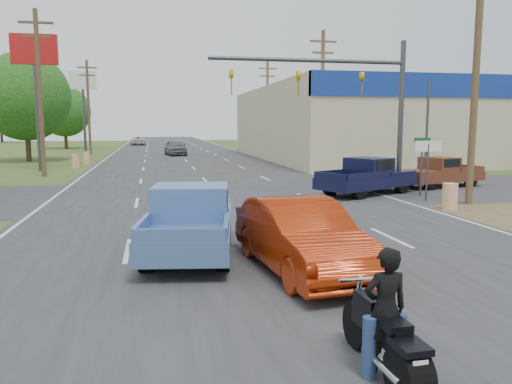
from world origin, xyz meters
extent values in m
cube|color=#2D2D30|center=(0.00, 40.00, 0.01)|extent=(15.00, 180.00, 0.02)
cube|color=#2D2D30|center=(0.00, 18.00, 0.01)|extent=(120.00, 10.00, 0.02)
cube|color=#B7A88C|center=(32.00, 40.00, 3.30)|extent=(50.00, 28.00, 6.60)
cylinder|color=#4C3823|center=(9.50, 13.00, 5.00)|extent=(0.28, 0.28, 10.00)
cylinder|color=#4C3823|center=(9.50, 31.00, 5.00)|extent=(0.28, 0.28, 10.00)
cube|color=#4C3823|center=(9.50, 31.00, 9.20)|extent=(2.00, 0.14, 0.14)
cube|color=#4C3823|center=(9.50, 31.00, 8.40)|extent=(1.60, 0.14, 0.14)
cylinder|color=#4C3823|center=(9.50, 49.00, 5.00)|extent=(0.28, 0.28, 10.00)
cube|color=#4C3823|center=(9.50, 49.00, 9.20)|extent=(2.00, 0.14, 0.14)
cube|color=#4C3823|center=(9.50, 49.00, 8.40)|extent=(1.60, 0.14, 0.14)
cylinder|color=#4C3823|center=(-9.50, 28.00, 5.00)|extent=(0.28, 0.28, 10.00)
cube|color=#4C3823|center=(-9.50, 28.00, 9.20)|extent=(2.00, 0.14, 0.14)
cube|color=#4C3823|center=(-9.50, 28.00, 8.40)|extent=(1.60, 0.14, 0.14)
cylinder|color=#4C3823|center=(-9.50, 52.00, 5.00)|extent=(0.28, 0.28, 10.00)
cube|color=#4C3823|center=(-9.50, 52.00, 9.20)|extent=(2.00, 0.14, 0.14)
cube|color=#4C3823|center=(-9.50, 52.00, 8.40)|extent=(1.60, 0.14, 0.14)
cylinder|color=#422D19|center=(-13.50, 42.00, 1.62)|extent=(0.44, 0.44, 3.24)
sphere|color=#1A4313|center=(-13.50, 42.00, 5.58)|extent=(7.56, 7.56, 7.56)
cylinder|color=#422D19|center=(-14.20, 66.00, 1.44)|extent=(0.44, 0.44, 2.88)
sphere|color=#1A4313|center=(-14.20, 66.00, 4.96)|extent=(6.72, 6.72, 6.72)
cylinder|color=#422D19|center=(55.00, 70.00, 1.80)|extent=(0.44, 0.44, 3.60)
sphere|color=#1A4313|center=(55.00, 70.00, 6.20)|extent=(8.40, 8.40, 8.40)
cylinder|color=#422D19|center=(30.00, 95.00, 1.71)|extent=(0.44, 0.44, 3.42)
sphere|color=#1A4313|center=(30.00, 95.00, 5.89)|extent=(7.98, 7.98, 7.98)
cylinder|color=#422D19|center=(-30.00, 95.00, 1.89)|extent=(0.44, 0.44, 3.78)
sphere|color=#1A4313|center=(-30.00, 95.00, 6.51)|extent=(8.82, 8.82, 8.82)
cylinder|color=orange|center=(8.00, 12.00, 0.50)|extent=(0.56, 0.56, 1.00)
cylinder|color=orange|center=(8.40, 20.50, 0.50)|extent=(0.56, 0.56, 1.00)
cylinder|color=orange|center=(-8.50, 34.00, 0.50)|extent=(0.56, 0.56, 1.00)
cylinder|color=orange|center=(-8.20, 38.00, 0.50)|extent=(0.56, 0.56, 1.00)
cylinder|color=#3F3F44|center=(-10.50, 32.00, 4.50)|extent=(0.30, 0.30, 9.00)
cube|color=#B21414|center=(-10.50, 32.00, 8.20)|extent=(3.00, 0.35, 2.00)
cylinder|color=#3F3F44|center=(-10.50, 56.00, 4.50)|extent=(0.30, 0.30, 9.00)
cube|color=white|center=(-10.50, 56.00, 8.20)|extent=(3.00, 0.35, 2.00)
cylinder|color=#3F3F44|center=(8.20, 14.00, 1.20)|extent=(0.08, 0.08, 2.40)
cube|color=white|center=(8.20, 14.00, 2.30)|extent=(1.20, 0.05, 0.45)
cylinder|color=#3F3F44|center=(8.80, 15.50, 1.20)|extent=(0.08, 0.08, 2.40)
cube|color=#0C591E|center=(8.80, 15.50, 2.50)|extent=(0.80, 0.04, 0.22)
cylinder|color=#3F3F44|center=(8.50, 17.00, 3.50)|extent=(0.24, 0.24, 7.00)
cylinder|color=#3F3F44|center=(4.00, 17.00, 6.00)|extent=(9.00, 0.18, 0.18)
imported|color=gold|center=(6.50, 17.00, 5.55)|extent=(0.18, 0.40, 1.10)
imported|color=gold|center=(3.50, 17.00, 5.55)|extent=(0.18, 0.40, 1.10)
imported|color=gold|center=(0.50, 17.00, 5.55)|extent=(0.18, 0.40, 1.10)
imported|color=#952206|center=(0.17, 5.43, 0.78)|extent=(2.14, 4.89, 1.56)
cylinder|color=black|center=(-0.11, 0.22, 0.33)|extent=(0.34, 0.68, 0.67)
cylinder|color=black|center=(-0.14, 1.69, 0.33)|extent=(0.13, 0.67, 0.67)
cube|color=black|center=(-0.13, 0.98, 0.63)|extent=(0.25, 1.22, 0.30)
cube|color=black|center=(-0.13, 1.23, 0.83)|extent=(0.27, 0.56, 0.22)
cube|color=black|center=(-0.12, 0.67, 0.79)|extent=(0.32, 0.56, 0.10)
cylinder|color=white|center=(-0.14, 1.53, 1.06)|extent=(0.66, 0.06, 0.05)
cube|color=white|center=(-0.11, -0.01, 0.56)|extent=(0.18, 0.02, 0.12)
imported|color=black|center=(-0.12, 0.83, 0.79)|extent=(0.59, 0.39, 1.59)
cylinder|color=black|center=(-2.61, 9.15, 0.39)|extent=(0.42, 0.82, 0.79)
cylinder|color=black|center=(-0.98, 8.88, 0.39)|extent=(0.42, 0.82, 0.79)
cylinder|color=black|center=(-3.10, 6.11, 0.39)|extent=(0.42, 0.82, 0.79)
cylinder|color=black|center=(-1.47, 5.85, 0.39)|extent=(0.42, 0.82, 0.79)
cube|color=#4E6DA7|center=(-2.04, 7.50, 0.61)|extent=(2.76, 5.37, 0.51)
cube|color=#4E6DA7|center=(-1.79, 9.01, 0.94)|extent=(2.16, 2.22, 0.18)
cube|color=#4E6DA7|center=(-2.02, 7.60, 1.28)|extent=(2.03, 1.81, 0.84)
cube|color=black|center=(-2.02, 7.60, 1.43)|extent=(2.02, 1.51, 0.44)
cube|color=#4E6DA7|center=(-2.44, 5.02, 1.00)|extent=(1.80, 0.37, 0.30)
cylinder|color=black|center=(7.64, 17.91, 0.39)|extent=(0.83, 0.62, 0.78)
cylinder|color=black|center=(8.39, 16.45, 0.39)|extent=(0.83, 0.62, 0.78)
cylinder|color=black|center=(4.93, 16.51, 0.39)|extent=(0.83, 0.62, 0.78)
cylinder|color=black|center=(5.68, 15.05, 0.39)|extent=(0.83, 0.62, 0.78)
cube|color=black|center=(6.66, 16.48, 0.61)|extent=(5.41, 4.07, 0.51)
cube|color=black|center=(8.02, 17.18, 0.93)|extent=(2.57, 2.54, 0.18)
cube|color=black|center=(6.75, 16.53, 1.27)|extent=(2.18, 2.30, 0.83)
cube|color=black|center=(6.75, 16.53, 1.42)|extent=(1.93, 2.19, 0.44)
cube|color=black|center=(4.45, 15.34, 1.00)|extent=(0.90, 1.63, 0.29)
cylinder|color=black|center=(10.36, 17.22, 0.36)|extent=(0.76, 0.45, 0.71)
cylinder|color=black|center=(9.96, 18.67, 0.36)|extent=(0.76, 0.45, 0.71)
cylinder|color=black|center=(13.04, 17.96, 0.36)|extent=(0.76, 0.45, 0.71)
cylinder|color=black|center=(12.64, 19.40, 0.36)|extent=(0.76, 0.45, 0.71)
cube|color=#5C2C1B|center=(11.50, 18.31, 0.55)|extent=(4.94, 2.95, 0.46)
cube|color=#5C2C1B|center=(10.16, 17.94, 0.85)|extent=(2.15, 2.10, 0.16)
cube|color=#5C2C1B|center=(11.41, 18.29, 1.16)|extent=(1.77, 1.95, 0.76)
cube|color=black|center=(11.41, 18.29, 1.29)|extent=(1.52, 1.91, 0.40)
cube|color=#5C2C1B|center=(13.69, 18.91, 0.91)|extent=(0.50, 1.60, 0.27)
imported|color=slate|center=(-0.55, 48.33, 0.82)|extent=(2.42, 4.97, 1.63)
imported|color=#A3A2A6|center=(0.38, 63.18, 0.65)|extent=(2.47, 4.68, 1.29)
imported|color=silver|center=(-5.13, 76.50, 0.67)|extent=(2.57, 4.97, 1.34)
camera|label=1|loc=(-2.91, -4.67, 3.17)|focal=35.00mm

